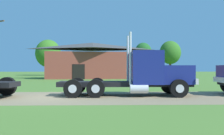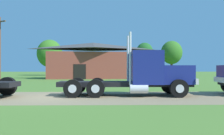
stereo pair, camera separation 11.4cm
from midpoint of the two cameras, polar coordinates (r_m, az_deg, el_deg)
name	(u,v)px [view 1 (the left image)]	position (r m, az deg, el deg)	size (l,w,h in m)	color
ground_plane	(49,97)	(14.63, -14.33, -6.54)	(200.00, 200.00, 0.00)	#4F762D
dirt_track	(49,97)	(14.63, -14.33, -6.52)	(120.00, 6.20, 0.01)	#857454
truck_foreground_white	(145,75)	(15.16, 7.27, -1.61)	(7.99, 2.73, 3.67)	black
shed_building	(92,61)	(40.06, -4.58, 1.44)	(15.08, 7.40, 5.66)	brown
tree_mid	(48,53)	(57.81, -14.28, 3.09)	(5.56, 5.56, 7.94)	#513823
tree_right	(143,52)	(53.21, 7.00, 3.49)	(3.48, 3.48, 6.95)	#513823
tree_far_right	(170,53)	(48.06, 12.94, 3.28)	(3.92, 3.92, 6.67)	#513823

